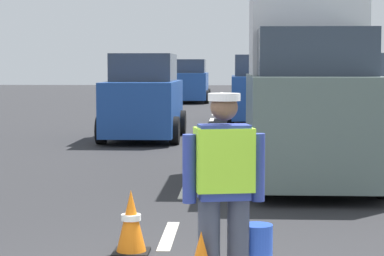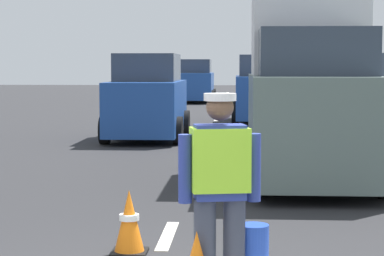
# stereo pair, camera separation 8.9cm
# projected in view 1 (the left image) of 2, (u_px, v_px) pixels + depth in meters

# --- Properties ---
(ground_plane) EXTENTS (96.00, 96.00, 0.00)m
(ground_plane) POSITION_uv_depth(u_px,v_px,m) (212.00, 119.00, 26.45)
(ground_plane) COLOR #28282B
(lane_center_line) EXTENTS (0.14, 46.40, 0.01)m
(lane_center_line) POSITION_uv_depth(u_px,v_px,m) (215.00, 112.00, 30.63)
(lane_center_line) COLOR silver
(lane_center_line) RESTS_ON ground
(road_worker) EXTENTS (0.73, 0.47, 1.67)m
(road_worker) POSITION_uv_depth(u_px,v_px,m) (227.00, 185.00, 5.96)
(road_worker) COLOR #383D4C
(road_worker) RESTS_ON ground
(traffic_cone_far) EXTENTS (0.36, 0.36, 0.65)m
(traffic_cone_far) POSITION_uv_depth(u_px,v_px,m) (131.00, 222.00, 7.44)
(traffic_cone_far) COLOR black
(traffic_cone_far) RESTS_ON ground
(delivery_truck) EXTENTS (2.16, 4.60, 3.54)m
(delivery_truck) POSITION_uv_depth(u_px,v_px,m) (307.00, 83.00, 12.15)
(delivery_truck) COLOR slate
(delivery_truck) RESTS_ON ground
(car_outgoing_far) EXTENTS (2.07, 4.32, 2.26)m
(car_outgoing_far) POSITION_uv_depth(u_px,v_px,m) (259.00, 91.00, 24.90)
(car_outgoing_far) COLOR #1E4799
(car_outgoing_far) RESTS_ON ground
(car_parked_far) EXTENTS (1.91, 4.16, 2.20)m
(car_parked_far) POSITION_uv_depth(u_px,v_px,m) (376.00, 101.00, 18.66)
(car_parked_far) COLOR silver
(car_parked_far) RESTS_ON ground
(car_oncoming_third) EXTENTS (2.03, 4.25, 2.24)m
(car_oncoming_third) POSITION_uv_depth(u_px,v_px,m) (190.00, 82.00, 38.76)
(car_oncoming_third) COLOR #1E4799
(car_oncoming_third) RESTS_ON ground
(car_oncoming_lead) EXTENTS (2.00, 4.00, 2.20)m
(car_oncoming_lead) POSITION_uv_depth(u_px,v_px,m) (144.00, 100.00, 19.12)
(car_oncoming_lead) COLOR #1E4799
(car_oncoming_lead) RESTS_ON ground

